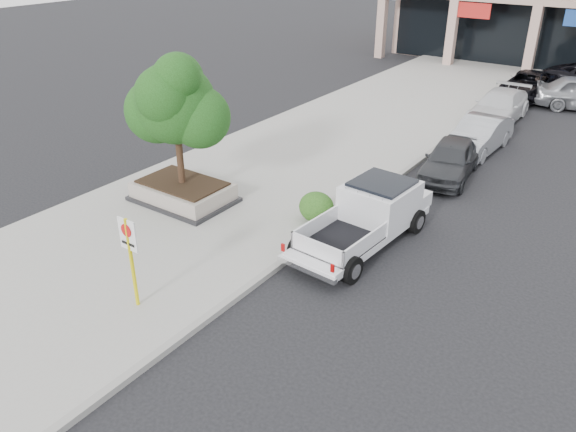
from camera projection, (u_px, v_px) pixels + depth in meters
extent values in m
plane|color=black|center=(313.00, 300.00, 13.81)|extent=(120.00, 120.00, 0.00)
cube|color=gray|center=(277.00, 171.00, 20.96)|extent=(8.00, 52.00, 0.15)
cube|color=gray|center=(371.00, 197.00, 18.93)|extent=(0.20, 52.00, 0.15)
cube|color=tan|center=(382.00, 26.00, 38.64)|extent=(0.55, 0.55, 4.20)
cube|color=black|center=(184.00, 199.00, 18.46)|extent=(3.20, 2.20, 0.12)
cube|color=gray|center=(183.00, 190.00, 18.31)|extent=(3.00, 2.00, 0.50)
cube|color=black|center=(182.00, 183.00, 18.19)|extent=(2.70, 1.70, 0.06)
cylinder|color=black|center=(179.00, 150.00, 17.67)|extent=(0.22, 0.22, 2.20)
sphere|color=#17370F|center=(175.00, 103.00, 16.98)|extent=(2.50, 2.50, 2.50)
sphere|color=#17370F|center=(200.00, 117.00, 17.02)|extent=(1.90, 1.90, 1.90)
sphere|color=#17370F|center=(178.00, 79.00, 17.22)|extent=(1.60, 1.60, 1.60)
cylinder|color=yellow|center=(132.00, 263.00, 12.87)|extent=(0.09, 0.09, 2.30)
cube|color=white|center=(128.00, 235.00, 12.53)|extent=(0.55, 0.03, 0.78)
cylinder|color=red|center=(126.00, 231.00, 12.45)|extent=(0.32, 0.01, 0.32)
ellipsoid|color=#1B4614|center=(316.00, 207.00, 17.00)|extent=(1.10, 0.99, 0.93)
imported|color=#2C2E31|center=(450.00, 159.00, 20.30)|extent=(2.16, 4.23, 1.38)
imported|color=#A0A2A7|center=(479.00, 135.00, 22.63)|extent=(1.66, 4.29, 1.39)
imported|color=silver|center=(499.00, 107.00, 26.20)|extent=(2.03, 4.86, 1.40)
imported|color=black|center=(528.00, 85.00, 30.01)|extent=(2.22, 4.78, 1.32)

